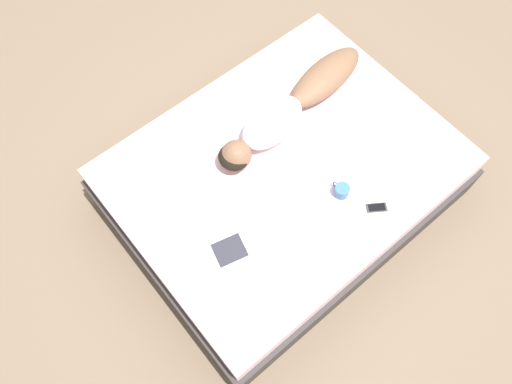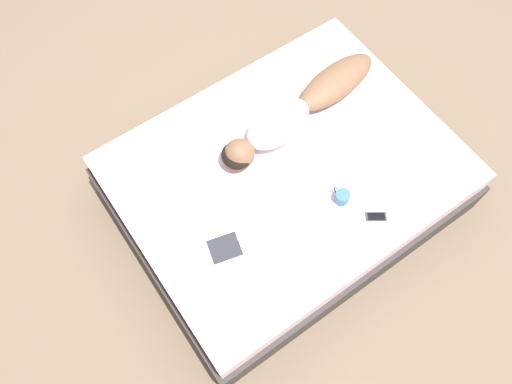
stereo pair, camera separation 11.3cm
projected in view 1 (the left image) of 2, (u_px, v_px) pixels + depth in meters
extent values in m
plane|color=#7A6651|center=(281.00, 197.00, 3.78)|extent=(12.00, 12.00, 0.00)
cube|color=#383333|center=(282.00, 187.00, 3.63)|extent=(1.74, 2.23, 0.32)
cube|color=silver|center=(284.00, 171.00, 3.40)|extent=(1.68, 2.17, 0.19)
ellipsoid|color=brown|center=(326.00, 77.00, 3.51)|extent=(0.33, 0.70, 0.18)
ellipsoid|color=white|center=(272.00, 122.00, 3.32)|extent=(0.34, 0.53, 0.22)
ellipsoid|color=black|center=(234.00, 157.00, 3.21)|extent=(0.23, 0.21, 0.11)
sphere|color=brown|center=(236.00, 155.00, 3.22)|extent=(0.20, 0.20, 0.20)
cube|color=white|center=(247.00, 287.00, 2.95)|extent=(0.31, 0.32, 0.01)
cube|color=white|center=(230.00, 250.00, 3.04)|extent=(0.31, 0.32, 0.01)
cube|color=#2D2D38|center=(229.00, 250.00, 3.04)|extent=(0.20, 0.22, 0.00)
cylinder|color=teal|center=(342.00, 191.00, 3.18)|extent=(0.09, 0.09, 0.08)
cylinder|color=black|center=(343.00, 188.00, 3.14)|extent=(0.08, 0.08, 0.01)
torus|color=teal|center=(336.00, 185.00, 3.19)|extent=(0.06, 0.01, 0.06)
cube|color=#333842|center=(377.00, 208.00, 3.17)|extent=(0.12, 0.14, 0.01)
cube|color=black|center=(377.00, 207.00, 3.16)|extent=(0.10, 0.12, 0.00)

